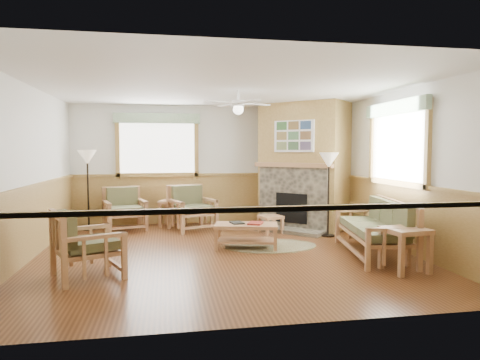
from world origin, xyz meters
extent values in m
cube|color=#5A3219|center=(0.00, 0.00, -0.01)|extent=(6.00, 6.00, 0.01)
cube|color=white|center=(0.00, 0.00, 2.70)|extent=(6.00, 6.00, 0.01)
cube|color=white|center=(0.00, 3.00, 1.35)|extent=(6.00, 0.02, 2.70)
cube|color=white|center=(0.00, -3.00, 1.35)|extent=(6.00, 0.02, 2.70)
cube|color=white|center=(-3.00, 0.00, 1.35)|extent=(0.02, 6.00, 2.70)
cube|color=white|center=(3.00, 0.00, 1.35)|extent=(0.02, 6.00, 2.70)
cylinder|color=brown|center=(0.88, 0.33, 0.01)|extent=(2.10, 2.10, 0.01)
cube|color=maroon|center=(0.58, 0.19, 0.46)|extent=(0.33, 0.36, 0.03)
cube|color=black|center=(0.28, 0.31, 0.45)|extent=(0.25, 0.30, 0.03)
camera|label=1|loc=(-0.92, -6.89, 1.69)|focal=32.00mm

